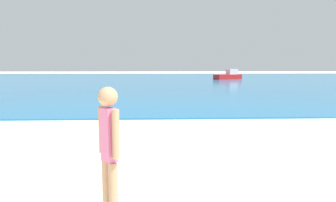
{
  "coord_description": "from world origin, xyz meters",
  "views": [
    {
      "loc": [
        -0.6,
        2.81,
        1.81
      ],
      "look_at": [
        -0.34,
        9.54,
        0.99
      ],
      "focal_mm": 30.78,
      "sensor_mm": 36.0,
      "label": 1
    }
  ],
  "objects": [
    {
      "name": "water",
      "position": [
        0.0,
        42.42,
        0.03
      ],
      "size": [
        160.0,
        60.0,
        0.06
      ],
      "primitive_type": "cube",
      "color": "#1E6B9E",
      "rests_on": "ground"
    },
    {
      "name": "person_standing",
      "position": [
        -1.12,
        5.86,
        0.91
      ],
      "size": [
        0.26,
        0.3,
        1.59
      ],
      "rotation": [
        0.0,
        0.0,
        2.26
      ],
      "color": "tan",
      "rests_on": "ground"
    },
    {
      "name": "boat_far",
      "position": [
        9.11,
        41.33,
        0.53
      ],
      "size": [
        4.13,
        3.0,
        1.36
      ],
      "rotation": [
        0.0,
        0.0,
        3.63
      ],
      "color": "red",
      "rests_on": "water"
    }
  ]
}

